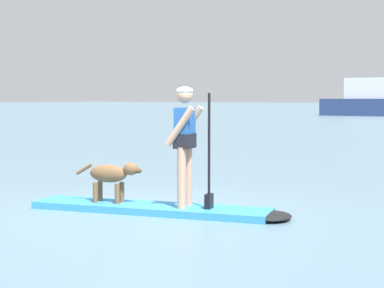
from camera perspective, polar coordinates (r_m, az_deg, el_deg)
The scene contains 5 objects.
ground_plane at distance 8.68m, azimuth -3.95°, elevation -6.34°, with size 400.00×400.00×0.00m, color slate.
paddleboard at distance 8.58m, azimuth -2.52°, elevation -6.11°, with size 3.76×1.74×0.10m.
person_paddler at distance 8.35m, azimuth -0.58°, elevation 0.61°, with size 0.67×0.57×1.66m.
dog at distance 8.85m, azimuth -7.54°, elevation -2.89°, with size 1.02×0.41×0.59m.
moored_boat_far_starboard at distance 58.03m, azimuth 17.12°, elevation 3.82°, with size 10.94×4.25×10.73m.
Camera 1 is at (5.53, -6.50, 1.60)m, focal length 57.05 mm.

